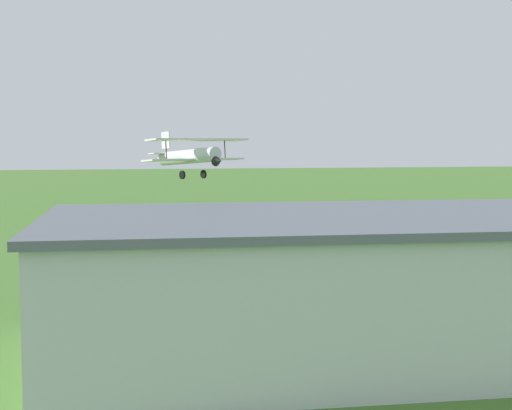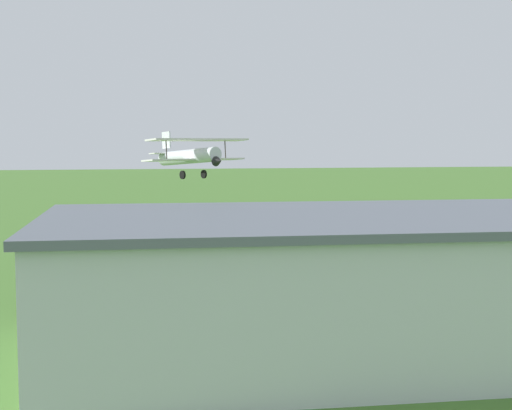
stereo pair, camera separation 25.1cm
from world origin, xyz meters
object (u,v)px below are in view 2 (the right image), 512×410
Objects in this scene: person_walking_on_apron at (128,278)px; hangar at (457,280)px; car_grey at (62,288)px; biplane at (191,155)px.

hangar is at bearing 132.21° from person_walking_on_apron.
person_walking_on_apron is (-3.93, -2.80, -0.06)m from car_grey.
person_walking_on_apron is at bearing -47.79° from hangar.
car_grey is 4.83m from person_walking_on_apron.
biplane reaches higher than person_walking_on_apron.
hangar is 9.10× the size of car_grey.
hangar is 23.99× the size of person_walking_on_apron.
person_walking_on_apron is at bearing -144.52° from car_grey.
hangar is 22.99m from car_grey.
person_walking_on_apron is at bearing 57.48° from biplane.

